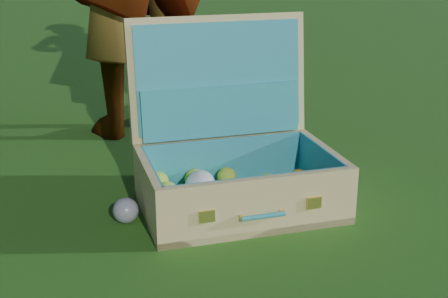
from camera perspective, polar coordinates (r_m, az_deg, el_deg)
ground at (r=1.84m, az=1.06°, el=-3.91°), size 60.00×60.00×0.00m
stray_ball at (r=1.66m, az=-8.97°, el=-5.57°), size 0.07×0.07×0.07m
suitcase at (r=1.73m, az=0.53°, el=-0.30°), size 0.64×0.58×0.50m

